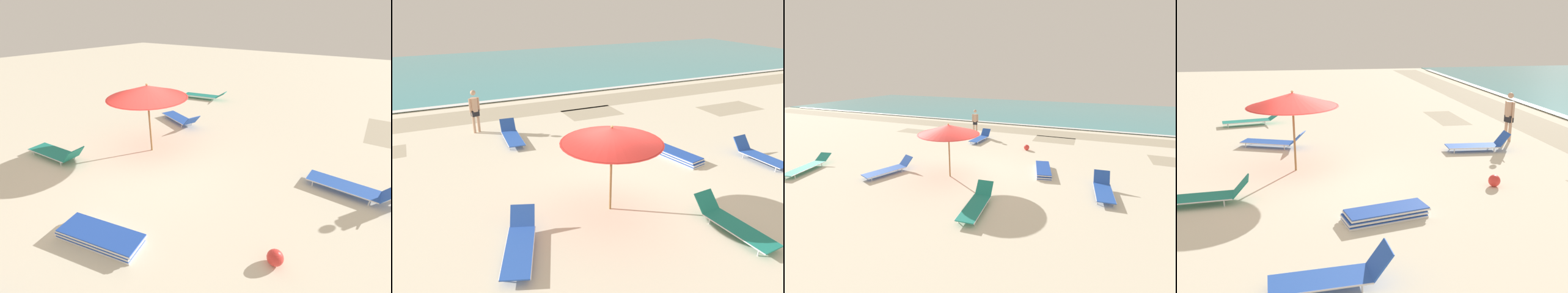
# 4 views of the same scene
# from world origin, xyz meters

# --- Properties ---
(ground_plane) EXTENTS (60.00, 60.00, 0.16)m
(ground_plane) POSITION_xyz_m (0.00, 0.01, -0.08)
(ground_plane) COLOR beige
(ocean_water) EXTENTS (60.00, 18.81, 0.07)m
(ocean_water) POSITION_xyz_m (0.00, 20.65, 0.03)
(ocean_water) COLOR teal
(ocean_water) RESTS_ON ground_plane
(beach_umbrella) EXTENTS (2.58, 2.58, 2.33)m
(beach_umbrella) POSITION_xyz_m (-0.51, -0.60, 2.06)
(beach_umbrella) COLOR #9E7547
(beach_umbrella) RESTS_ON ground_plane
(lounger_stack) EXTENTS (1.01, 1.97, 0.24)m
(lounger_stack) POSITION_xyz_m (3.14, 1.33, 0.12)
(lounger_stack) COLOR blue
(lounger_stack) RESTS_ON ground_plane
(sun_lounger_beside_umbrella) EXTENTS (1.33, 2.27, 0.58)m
(sun_lounger_beside_umbrella) POSITION_xyz_m (-3.15, -1.35, 0.21)
(sun_lounger_beside_umbrella) COLOR blue
(sun_lounger_beside_umbrella) RESTS_ON ground_plane
(sun_lounger_near_water_left) EXTENTS (0.73, 2.10, 0.62)m
(sun_lounger_near_water_left) POSITION_xyz_m (-1.59, 5.43, 0.22)
(sun_lounger_near_water_left) COLOR blue
(sun_lounger_near_water_left) RESTS_ON ground_plane
(sun_lounger_near_water_right) EXTENTS (0.78, 2.23, 0.59)m
(sun_lounger_near_water_right) POSITION_xyz_m (1.67, -2.73, 0.22)
(sun_lounger_near_water_right) COLOR #1E8475
(sun_lounger_near_water_right) RESTS_ON ground_plane
(sun_lounger_mid_beach_solo) EXTENTS (0.75, 1.99, 0.63)m
(sun_lounger_mid_beach_solo) POSITION_xyz_m (5.54, 0.03, 0.22)
(sun_lounger_mid_beach_solo) COLOR blue
(sun_lounger_mid_beach_solo) RESTS_ON ground_plane
(beachgoer_wading_adult) EXTENTS (0.43, 0.27, 1.76)m
(beachgoer_wading_adult) POSITION_xyz_m (-2.64, 6.98, 1.00)
(beachgoer_wading_adult) COLOR tan
(beachgoer_wading_adult) RESTS_ON ground_plane
(beach_ball) EXTENTS (0.31, 0.31, 0.31)m
(beach_ball) POSITION_xyz_m (1.66, 4.52, 0.16)
(beach_ball) COLOR red
(beach_ball) RESTS_ON ground_plane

